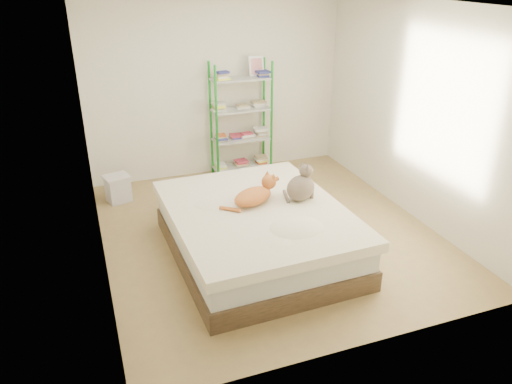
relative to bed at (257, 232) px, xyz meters
name	(u,v)px	position (x,y,z in m)	size (l,w,h in m)	color
room	(269,129)	(0.30, 0.43, 1.01)	(3.81, 4.21, 2.61)	#A98A4F
bed	(257,232)	(0.00, 0.00, 0.00)	(1.86, 2.29, 0.57)	brown
orange_cat	(253,195)	(0.00, 0.11, 0.40)	(0.57, 0.31, 0.23)	orange
grey_cat	(301,183)	(0.53, 0.04, 0.49)	(0.30, 0.36, 0.41)	gray
shelf_unit	(242,123)	(0.61, 2.31, 0.51)	(0.88, 0.36, 1.74)	#1B9228
cardboard_box	(276,195)	(0.64, 1.02, -0.10)	(0.56, 0.55, 0.42)	olive
white_bin	(118,188)	(-1.29, 1.93, -0.10)	(0.38, 0.36, 0.37)	silver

